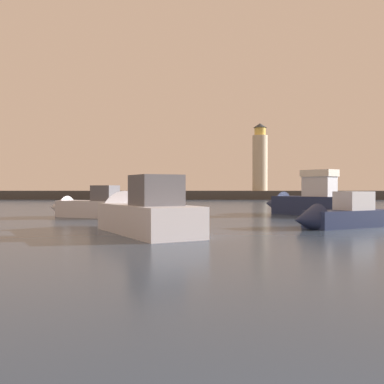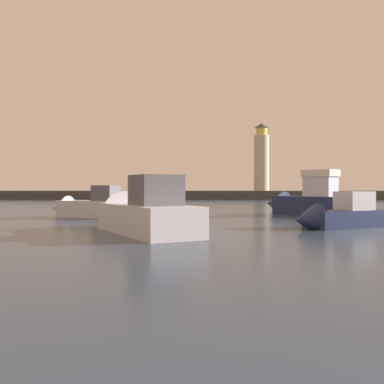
% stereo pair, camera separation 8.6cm
% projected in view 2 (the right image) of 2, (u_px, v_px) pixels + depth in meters
% --- Properties ---
extents(ground_plane, '(220.00, 220.00, 0.00)m').
position_uv_depth(ground_plane, '(215.00, 210.00, 37.19)').
color(ground_plane, '#2D3D51').
extents(breakwater, '(88.11, 4.53, 1.40)m').
position_uv_depth(breakwater, '(208.00, 195.00, 72.91)').
color(breakwater, '#423F3D').
rests_on(breakwater, ground_plane).
extents(lighthouse, '(2.44, 2.44, 11.02)m').
position_uv_depth(lighthouse, '(262.00, 159.00, 72.69)').
color(lighthouse, beige).
rests_on(lighthouse, breakwater).
extents(motorboat_1, '(6.31, 4.02, 2.22)m').
position_uv_depth(motorboat_1, '(88.00, 207.00, 28.48)').
color(motorboat_1, silver).
rests_on(motorboat_1, ground_plane).
extents(motorboat_2, '(6.12, 6.74, 3.30)m').
position_uv_depth(motorboat_2, '(306.00, 201.00, 31.12)').
color(motorboat_2, '#1E284C').
rests_on(motorboat_2, ground_plane).
extents(motorboat_3, '(5.76, 7.96, 2.83)m').
position_uv_depth(motorboat_3, '(137.00, 214.00, 19.23)').
color(motorboat_3, silver).
rests_on(motorboat_3, ground_plane).
extents(motorboat_4, '(5.66, 4.02, 1.98)m').
position_uv_depth(motorboat_4, '(339.00, 216.00, 20.95)').
color(motorboat_4, '#1E284C').
rests_on(motorboat_4, ground_plane).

